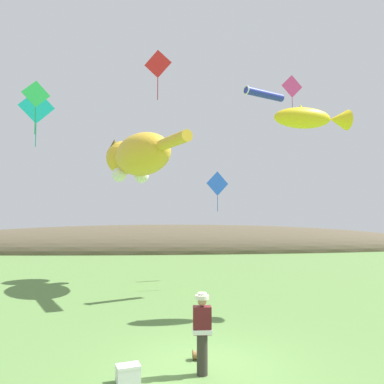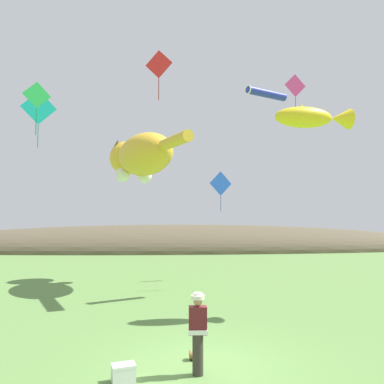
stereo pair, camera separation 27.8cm
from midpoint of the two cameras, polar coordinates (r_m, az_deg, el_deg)
name	(u,v)px [view 2 (the right image)]	position (r m, az deg, el deg)	size (l,w,h in m)	color
ground_plane	(202,366)	(9.57, 2.51, -25.00)	(120.00, 120.00, 0.00)	#5B8442
distant_hill_ridge	(176,249)	(41.29, -2.20, -8.73)	(62.21, 12.43, 5.41)	brown
festival_attendant	(198,331)	(8.80, 1.86, -20.35)	(0.43, 0.30, 1.77)	#332D28
kite_spool	(193,355)	(9.88, 1.00, -23.57)	(0.17, 0.24, 0.24)	olive
picnic_cooler	(123,373)	(8.83, -9.43, -25.55)	(0.56, 0.45, 0.36)	white
kite_giant_cat	(141,157)	(20.05, -7.46, 5.37)	(4.48, 7.78, 2.56)	gold
kite_fish_windsock	(312,117)	(14.89, 18.32, 10.73)	(2.98, 1.03, 0.90)	yellow
kite_tube_streamer	(266,94)	(18.46, 11.64, 14.49)	(2.20, 1.38, 0.44)	#2633A5
kite_diamond_green	(37,96)	(13.75, -22.03, 13.42)	(0.82, 0.41, 1.80)	green
kite_diamond_blue	(221,184)	(21.51, 4.75, 1.26)	(1.33, 0.49, 2.31)	blue
kite_diamond_pink	(295,86)	(21.37, 15.82, 15.30)	(1.22, 0.25, 2.14)	#E53F8C
kite_diamond_teal	(39,108)	(16.03, -21.87, 11.78)	(1.29, 0.40, 2.24)	#19BFBF
kite_diamond_red	(159,65)	(15.96, -4.55, 18.78)	(1.11, 0.40, 2.07)	red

